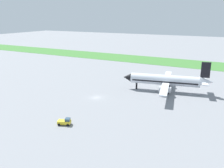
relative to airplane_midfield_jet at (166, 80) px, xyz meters
name	(u,v)px	position (x,y,z in m)	size (l,w,h in m)	color
ground_plane	(96,98)	(-21.00, -19.60, -4.60)	(600.00, 600.00, 0.00)	gray
grass_taxiway_strip	(160,61)	(-21.00, 62.67, -4.56)	(360.00, 28.00, 0.08)	#3D7533
airplane_midfield_jet	(166,80)	(0.00, 0.00, 0.00)	(35.36, 35.85, 12.76)	silver
pushback_tug_near_gate	(65,122)	(-17.09, -43.12, -3.68)	(4.01, 3.09, 1.95)	yellow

